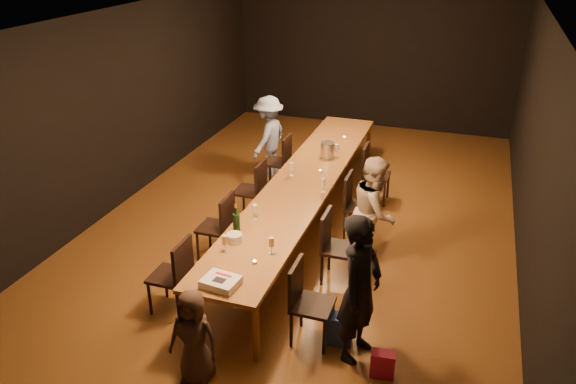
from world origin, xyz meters
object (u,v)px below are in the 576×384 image
(chair_left_3, at_px, (276,161))
(birthday_cake, at_px, (221,282))
(table, at_px, (303,183))
(chair_left_2, at_px, (249,190))
(chair_right_0, at_px, (313,304))
(plate_stack, at_px, (234,238))
(chair_right_1, at_px, (340,248))
(chair_right_3, at_px, (376,174))
(child, at_px, (194,337))
(woman_birthday, at_px, (360,289))
(champagne_bottle, at_px, (236,218))
(chair_right_2, at_px, (360,206))
(man_blue, at_px, (269,137))
(woman_tan, at_px, (374,211))
(chair_left_0, at_px, (170,275))
(chair_left_1, at_px, (215,227))
(ice_bucket, at_px, (327,150))

(chair_left_3, height_order, birthday_cake, chair_left_3)
(table, bearing_deg, birthday_cake, -90.45)
(chair_left_2, bearing_deg, chair_right_0, -144.69)
(plate_stack, bearing_deg, chair_left_2, 107.60)
(chair_right_1, relative_size, plate_stack, 5.09)
(chair_right_3, relative_size, child, 0.92)
(woman_birthday, bearing_deg, table, 44.29)
(chair_right_3, relative_size, birthday_cake, 2.38)
(plate_stack, relative_size, champagne_bottle, 0.50)
(chair_right_2, xyz_separation_m, chair_left_2, (-1.70, 0.00, 0.00))
(man_blue, distance_m, birthday_cake, 4.56)
(chair_right_2, relative_size, birthday_cake, 2.38)
(chair_right_0, height_order, woman_tan, woman_tan)
(child, bearing_deg, chair_right_2, 71.78)
(birthday_cake, bearing_deg, chair_right_3, 84.33)
(chair_right_0, bearing_deg, chair_right_3, 180.00)
(chair_left_0, distance_m, chair_left_1, 1.20)
(chair_right_3, bearing_deg, birthday_cake, -12.39)
(woman_birthday, relative_size, champagne_bottle, 4.45)
(woman_birthday, relative_size, plate_stack, 8.84)
(table, relative_size, chair_left_0, 6.45)
(chair_left_0, bearing_deg, table, -19.50)
(plate_stack, bearing_deg, chair_left_3, 101.05)
(chair_right_1, relative_size, champagne_bottle, 2.57)
(table, xyz_separation_m, chair_right_3, (0.85, 1.20, -0.24))
(child, bearing_deg, table, 86.09)
(man_blue, height_order, birthday_cake, man_blue)
(man_blue, bearing_deg, plate_stack, 21.36)
(chair_right_2, distance_m, child, 3.44)
(man_blue, relative_size, ice_bucket, 5.93)
(chair_left_1, bearing_deg, champagne_bottle, -132.24)
(table, xyz_separation_m, chair_left_1, (-0.85, -1.20, -0.24))
(chair_right_1, distance_m, plate_stack, 1.35)
(chair_right_0, distance_m, plate_stack, 1.24)
(man_blue, bearing_deg, chair_right_2, 57.54)
(chair_left_1, relative_size, woman_tan, 0.63)
(woman_birthday, height_order, ice_bucket, woman_birthday)
(chair_left_2, xyz_separation_m, woman_birthday, (2.19, -2.45, 0.34))
(chair_right_0, height_order, chair_left_2, same)
(chair_right_3, distance_m, plate_stack, 3.32)
(chair_left_0, xyz_separation_m, ice_bucket, (0.94, 3.37, 0.41))
(man_blue, bearing_deg, chair_left_2, 17.38)
(ice_bucket, bearing_deg, chair_left_0, -105.64)
(woman_birthday, relative_size, birthday_cake, 4.13)
(woman_birthday, xyz_separation_m, woman_tan, (-0.19, 1.83, -0.07))
(chair_right_0, distance_m, woman_birthday, 0.60)
(woman_tan, height_order, birthday_cake, woman_tan)
(chair_right_1, distance_m, woman_tan, 0.71)
(chair_right_2, xyz_separation_m, child, (-0.92, -3.31, 0.04))
(chair_right_3, xyz_separation_m, woman_tan, (0.30, -1.83, 0.28))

